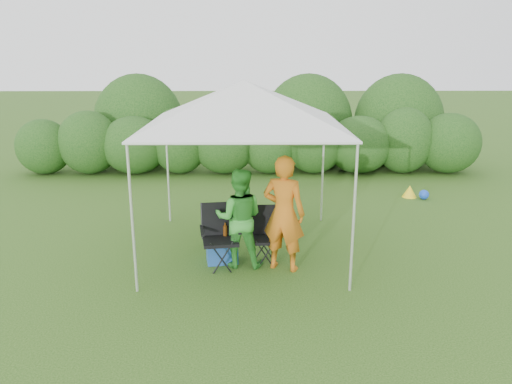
{
  "coord_description": "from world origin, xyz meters",
  "views": [
    {
      "loc": [
        0.11,
        -7.39,
        3.27
      ],
      "look_at": [
        0.19,
        0.4,
        1.05
      ],
      "focal_mm": 35.0,
      "sensor_mm": 36.0,
      "label": 1
    }
  ],
  "objects_px": {
    "canopy": "(244,104)",
    "cooler": "(222,249)",
    "chair_left": "(220,231)",
    "man": "(284,213)",
    "chair_right": "(265,231)",
    "woman": "(239,218)"
  },
  "relations": [
    {
      "from": "chair_right",
      "to": "man",
      "type": "height_order",
      "value": "man"
    },
    {
      "from": "canopy",
      "to": "cooler",
      "type": "xyz_separation_m",
      "value": [
        -0.36,
        -0.49,
        -2.25
      ]
    },
    {
      "from": "woman",
      "to": "cooler",
      "type": "bearing_deg",
      "value": -18.21
    },
    {
      "from": "man",
      "to": "woman",
      "type": "xyz_separation_m",
      "value": [
        -0.68,
        0.14,
        -0.12
      ]
    },
    {
      "from": "man",
      "to": "woman",
      "type": "height_order",
      "value": "man"
    },
    {
      "from": "chair_right",
      "to": "chair_left",
      "type": "bearing_deg",
      "value": -168.93
    },
    {
      "from": "canopy",
      "to": "man",
      "type": "relative_size",
      "value": 1.73
    },
    {
      "from": "chair_right",
      "to": "woman",
      "type": "relative_size",
      "value": 0.57
    },
    {
      "from": "chair_left",
      "to": "man",
      "type": "height_order",
      "value": "man"
    },
    {
      "from": "canopy",
      "to": "cooler",
      "type": "distance_m",
      "value": 2.33
    },
    {
      "from": "canopy",
      "to": "man",
      "type": "bearing_deg",
      "value": -51.36
    },
    {
      "from": "chair_right",
      "to": "cooler",
      "type": "xyz_separation_m",
      "value": [
        -0.68,
        -0.06,
        -0.29
      ]
    },
    {
      "from": "woman",
      "to": "chair_right",
      "type": "bearing_deg",
      "value": -150.52
    },
    {
      "from": "chair_right",
      "to": "cooler",
      "type": "distance_m",
      "value": 0.74
    },
    {
      "from": "canopy",
      "to": "chair_right",
      "type": "xyz_separation_m",
      "value": [
        0.32,
        -0.43,
        -1.96
      ]
    },
    {
      "from": "canopy",
      "to": "cooler",
      "type": "relative_size",
      "value": 5.57
    },
    {
      "from": "canopy",
      "to": "woman",
      "type": "bearing_deg",
      "value": -97.01
    },
    {
      "from": "woman",
      "to": "cooler",
      "type": "relative_size",
      "value": 2.8
    },
    {
      "from": "chair_right",
      "to": "cooler",
      "type": "relative_size",
      "value": 1.59
    },
    {
      "from": "cooler",
      "to": "canopy",
      "type": "bearing_deg",
      "value": 44.08
    },
    {
      "from": "chair_right",
      "to": "chair_left",
      "type": "xyz_separation_m",
      "value": [
        -0.7,
        -0.17,
        0.05
      ]
    },
    {
      "from": "man",
      "to": "chair_right",
      "type": "bearing_deg",
      "value": -28.56
    }
  ]
}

